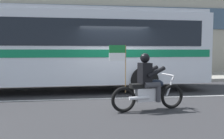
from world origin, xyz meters
The scene contains 6 objects.
ground_plane centered at (0.00, 0.00, 0.00)m, with size 60.00×60.00×0.00m, color #2B2B2D.
sidewalk_curb centered at (0.00, 5.10, 0.07)m, with size 28.00×3.80×0.15m, color gray.
lane_center_stripe centered at (0.00, -0.60, 0.00)m, with size 26.60×0.14×0.01m, color silver.
transit_bus centered at (-2.20, 1.19, 1.88)m, with size 11.99×2.87×3.22m.
motorcycle_with_rider centered at (0.53, -2.42, 0.67)m, with size 2.17×0.72×1.78m.
fire_hydrant centered at (2.03, 3.87, 0.52)m, with size 0.22×0.30×0.75m.
Camera 1 is at (-1.36, -8.89, 1.64)m, focal length 39.75 mm.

